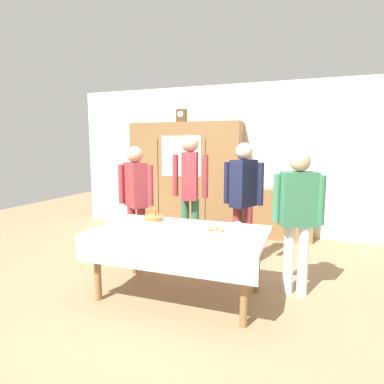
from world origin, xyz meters
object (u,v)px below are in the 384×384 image
object	(u,v)px
tea_cup_mid_left	(238,225)
pastry_plate	(216,231)
person_behind_table_left	(190,184)
person_beside_shelf	(243,192)
book_stack	(281,188)
tea_cup_center	(121,222)
spoon_far_left	(225,242)
dining_table	(178,239)
person_near_right_end	(136,193)
person_by_cabinet	(298,210)
mantel_clock	(182,116)
tea_cup_mid_right	(195,225)
bookshelf_low	(280,214)
spoon_back_edge	(214,226)
tea_cup_front_edge	(160,231)
tea_cup_far_right	(134,227)
bread_basket	(153,218)
wall_cabinet	(186,178)

from	to	relation	value
tea_cup_mid_left	pastry_plate	xyz separation A→B (m)	(-0.17, -0.25, -0.02)
person_behind_table_left	person_beside_shelf	xyz separation A→B (m)	(0.75, -0.04, -0.07)
book_stack	person_behind_table_left	distance (m)	1.87
tea_cup_center	spoon_far_left	world-z (taller)	tea_cup_center
dining_table	pastry_plate	size ratio (longest dim) A/B	6.47
book_stack	person_near_right_end	xyz separation A→B (m)	(-1.75, -1.88, 0.08)
person_behind_table_left	person_by_cabinet	bearing A→B (deg)	-24.85
spoon_far_left	person_behind_table_left	bearing A→B (deg)	121.03
mantel_clock	person_by_cabinet	size ratio (longest dim) A/B	0.16
tea_cup_mid_right	pastry_plate	xyz separation A→B (m)	(0.27, -0.11, -0.02)
person_beside_shelf	bookshelf_low	bearing A→B (deg)	76.28
mantel_clock	person_near_right_end	xyz separation A→B (m)	(0.06, -1.83, -1.18)
spoon_back_edge	tea_cup_front_edge	bearing A→B (deg)	-131.54
tea_cup_far_right	person_beside_shelf	xyz separation A→B (m)	(0.93, 1.22, 0.25)
tea_cup_mid_left	person_behind_table_left	world-z (taller)	person_behind_table_left
bread_basket	person_behind_table_left	size ratio (longest dim) A/B	0.14
tea_cup_front_edge	person_by_cabinet	bearing A→B (deg)	27.00
person_behind_table_left	spoon_far_left	bearing A→B (deg)	-58.97
tea_cup_mid_left	spoon_far_left	size ratio (longest dim) A/B	1.09
mantel_clock	person_near_right_end	size ratio (longest dim) A/B	0.15
tea_cup_center	person_near_right_end	distance (m)	0.79
mantel_clock	pastry_plate	distance (m)	3.18
wall_cabinet	bookshelf_low	distance (m)	1.83
tea_cup_mid_right	bread_basket	xyz separation A→B (m)	(-0.57, 0.14, 0.01)
book_stack	bookshelf_low	bearing A→B (deg)	0.00
tea_cup_mid_left	person_beside_shelf	bearing A→B (deg)	96.76
tea_cup_front_edge	bread_basket	bearing A→B (deg)	123.01
dining_table	person_by_cabinet	distance (m)	1.30
tea_cup_front_edge	tea_cup_center	bearing A→B (deg)	160.90
book_stack	bread_basket	distance (m)	2.64
spoon_far_left	bread_basket	bearing A→B (deg)	150.07
tea_cup_front_edge	pastry_plate	xyz separation A→B (m)	(0.51, 0.26, -0.02)
tea_cup_mid_right	spoon_far_left	distance (m)	0.63
pastry_plate	tea_cup_far_right	bearing A→B (deg)	-168.05
dining_table	person_behind_table_left	xyz separation A→B (m)	(-0.29, 1.16, 0.44)
tea_cup_front_edge	spoon_far_left	bearing A→B (deg)	-6.47
book_stack	tea_cup_mid_left	xyz separation A→B (m)	(-0.28, -2.31, -0.14)
wall_cabinet	tea_cup_mid_right	distance (m)	2.61
person_near_right_end	tea_cup_center	bearing A→B (deg)	-73.38
tea_cup_center	pastry_plate	xyz separation A→B (m)	(1.09, 0.06, -0.02)
dining_table	mantel_clock	distance (m)	3.15
tea_cup_far_right	tea_cup_front_edge	distance (m)	0.35
wall_cabinet	person_near_right_end	bearing A→B (deg)	-90.62
bookshelf_low	tea_cup_center	size ratio (longest dim) A/B	8.36
bookshelf_low	tea_cup_center	world-z (taller)	bookshelf_low
wall_cabinet	tea_cup_center	xyz separation A→B (m)	(0.20, -2.56, -0.26)
tea_cup_mid_left	tea_cup_far_right	bearing A→B (deg)	-157.33
bread_basket	person_behind_table_left	bearing A→B (deg)	78.65
dining_table	bread_basket	distance (m)	0.58
wall_cabinet	person_near_right_end	distance (m)	1.83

